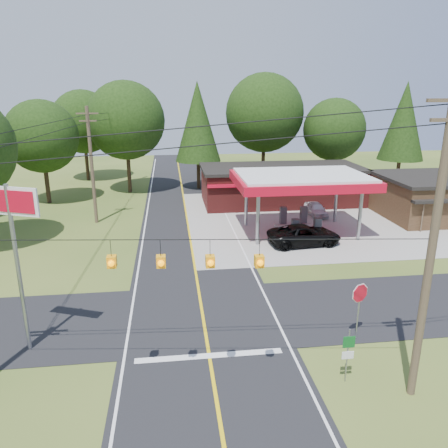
{
  "coord_description": "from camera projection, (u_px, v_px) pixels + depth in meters",
  "views": [
    {
      "loc": [
        -1.45,
        -20.2,
        11.19
      ],
      "look_at": [
        2.0,
        7.0,
        2.8
      ],
      "focal_mm": 35.0,
      "sensor_mm": 36.0,
      "label": 1
    }
  ],
  "objects": [
    {
      "name": "ground",
      "position": [
        203.0,
        316.0,
        22.61
      ],
      "size": [
        120.0,
        120.0,
        0.0
      ],
      "primitive_type": "plane",
      "color": "#3F581F",
      "rests_on": "ground"
    },
    {
      "name": "convenience_store",
      "position": [
        281.0,
        184.0,
        45.05
      ],
      "size": [
        16.4,
        7.55,
        3.8
      ],
      "color": "maroon",
      "rests_on": "ground"
    },
    {
      "name": "utility_pole_far_left",
      "position": [
        92.0,
        164.0,
        37.2
      ],
      "size": [
        1.8,
        0.3,
        10.0
      ],
      "color": "#473828",
      "rests_on": "ground"
    },
    {
      "name": "utility_pole_near_right",
      "position": [
        432.0,
        248.0,
        15.12
      ],
      "size": [
        1.8,
        0.3,
        11.5
      ],
      "color": "#473828",
      "rests_on": "ground"
    },
    {
      "name": "route_sign_post",
      "position": [
        348.0,
        351.0,
        17.11
      ],
      "size": [
        0.48,
        0.09,
        2.37
      ],
      "color": "gray",
      "rests_on": "ground"
    },
    {
      "name": "treeline_backdrop",
      "position": [
        191.0,
        130.0,
        43.29
      ],
      "size": [
        70.27,
        51.59,
        13.3
      ],
      "color": "#332316",
      "rests_on": "ground"
    },
    {
      "name": "suv_car",
      "position": [
        304.0,
        235.0,
        32.89
      ],
      "size": [
        5.98,
        5.98,
        1.52
      ],
      "primitive_type": "imported",
      "rotation": [
        0.0,
        0.0,
        1.67
      ],
      "color": "black",
      "rests_on": "ground"
    },
    {
      "name": "main_highway",
      "position": [
        203.0,
        316.0,
        22.6
      ],
      "size": [
        8.0,
        120.0,
        0.02
      ],
      "primitive_type": "cube",
      "color": "black",
      "rests_on": "ground"
    },
    {
      "name": "lane_center_yellow",
      "position": [
        203.0,
        316.0,
        22.6
      ],
      "size": [
        0.15,
        110.0,
        0.0
      ],
      "primitive_type": "cube",
      "color": "yellow",
      "rests_on": "main_highway"
    },
    {
      "name": "overhead_beacons",
      "position": [
        185.0,
        242.0,
        14.98
      ],
      "size": [
        17.04,
        2.04,
        1.03
      ],
      "color": "black",
      "rests_on": "ground"
    },
    {
      "name": "big_stop_sign",
      "position": [
        12.0,
        228.0,
        18.06
      ],
      "size": [
        2.65,
        1.13,
        7.6
      ],
      "color": "gray",
      "rests_on": "ground"
    },
    {
      "name": "utility_pole_north",
      "position": [
        127.0,
        145.0,
        53.64
      ],
      "size": [
        0.3,
        0.3,
        9.5
      ],
      "color": "#473828",
      "rests_on": "ground"
    },
    {
      "name": "cross_road",
      "position": [
        203.0,
        316.0,
        22.6
      ],
      "size": [
        70.0,
        7.0,
        0.02
      ],
      "primitive_type": "cube",
      "color": "black",
      "rests_on": "ground"
    },
    {
      "name": "octagonal_stop_sign",
      "position": [
        360.0,
        297.0,
        19.97
      ],
      "size": [
        0.91,
        0.4,
        2.82
      ],
      "color": "gray",
      "rests_on": "ground"
    },
    {
      "name": "gas_canopy",
      "position": [
        302.0,
        181.0,
        34.77
      ],
      "size": [
        10.6,
        7.4,
        4.88
      ],
      "color": "gray",
      "rests_on": "ground"
    },
    {
      "name": "sedan_car",
      "position": [
        316.0,
        209.0,
        40.65
      ],
      "size": [
        3.68,
        3.68,
        1.23
      ],
      "primitive_type": "imported",
      "rotation": [
        0.0,
        0.0,
        0.02
      ],
      "color": "white",
      "rests_on": "ground"
    }
  ]
}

